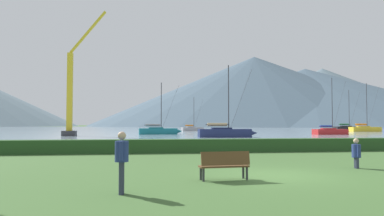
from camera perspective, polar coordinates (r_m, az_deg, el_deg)
name	(u,v)px	position (r m, az deg, el deg)	size (l,w,h in m)	color
ground_plane	(275,175)	(13.82, 12.79, -10.12)	(1000.00, 1000.00, 0.00)	#3D602D
harbor_water	(152,128)	(149.90, -6.20, -3.17)	(320.00, 246.00, 0.00)	#8499A8
hedge_line	(214,146)	(24.34, 3.49, -5.82)	(80.00, 1.20, 0.86)	#284C23
sailboat_slip_0	(192,129)	(101.64, 0.08, -3.20)	(6.96, 3.06, 9.25)	#9E9EA3
sailboat_slip_3	(348,128)	(113.25, 22.97, -2.87)	(8.29, 2.68, 11.51)	black
sailboat_slip_4	(225,132)	(51.80, 5.15, -3.75)	(8.42, 2.68, 10.16)	navy
sailboat_slip_5	(159,131)	(66.09, -5.20, -3.52)	(7.84, 2.58, 9.29)	#19707A
sailboat_slip_6	(365,129)	(98.79, 25.25, -2.91)	(8.27, 2.74, 11.81)	gold
sailboat_slip_7	(331,131)	(69.07, 20.65, -3.37)	(7.02, 2.64, 9.99)	red
park_bench_near_path	(225,164)	(12.30, 5.06, -8.63)	(1.69, 0.62, 0.95)	brown
person_seated_viewer	(356,152)	(16.92, 24.08, -6.21)	(0.36, 0.56, 1.25)	#2D3347
person_standing_walker	(122,157)	(10.00, -10.83, -7.48)	(0.36, 0.57, 1.65)	#2D3347
dock_crane	(71,97)	(59.87, -18.18, 1.60)	(6.40, 2.00, 19.70)	#333338
distant_hill_west_ridge	(323,97)	(374.40, 19.59, 1.60)	(237.01, 237.01, 55.14)	slate
distant_hill_central_peak	(305,97)	(334.68, 17.15, 1.59)	(295.57, 295.57, 49.90)	#425666
distant_hill_east_ridge	(254,91)	(330.52, 9.64, 2.57)	(287.85, 287.85, 61.48)	#425666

